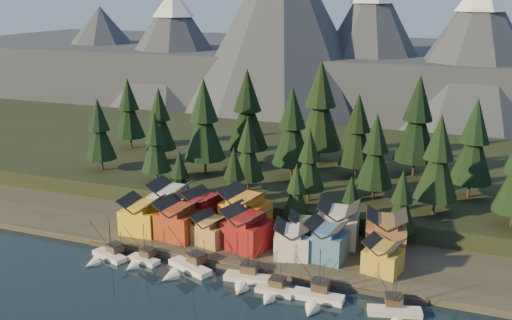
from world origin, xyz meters
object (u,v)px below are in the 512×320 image
at_px(boat_0, 105,251).
at_px(boat_4, 273,286).
at_px(boat_2, 185,262).
at_px(house_back_1, 205,209).
at_px(house_front_0, 141,214).
at_px(house_front_1, 178,218).
at_px(boat_1, 141,255).
at_px(boat_6, 396,308).
at_px(house_back_0, 172,201).
at_px(boat_3, 246,273).
at_px(boat_5, 317,292).

relative_size(boat_0, boat_4, 1.07).
xyz_separation_m(boat_2, house_back_1, (-5.20, 21.16, 4.30)).
xyz_separation_m(boat_0, house_front_0, (1.32, 13.99, 4.18)).
bearing_deg(boat_2, house_back_1, 125.77).
bearing_deg(house_front_1, boat_1, -95.09).
bearing_deg(boat_6, boat_1, 163.04).
distance_m(boat_6, house_front_1, 56.89).
distance_m(boat_0, house_back_0, 23.99).
bearing_deg(boat_1, boat_6, 9.38).
relative_size(boat_1, house_back_1, 1.01).
xyz_separation_m(boat_0, house_front_1, (11.58, 14.16, 4.42)).
relative_size(boat_6, house_back_0, 1.06).
bearing_deg(boat_2, house_back_0, 146.81).
relative_size(boat_4, boat_6, 0.90).
distance_m(boat_4, boat_6, 24.49).
bearing_deg(boat_2, house_front_0, 167.62).
xyz_separation_m(boat_3, house_front_1, (-22.85, 13.03, 4.21)).
bearing_deg(house_front_0, house_front_1, -1.50).
xyz_separation_m(boat_2, boat_3, (14.31, -0.01, 0.05)).
bearing_deg(house_back_1, house_front_1, -99.34).
xyz_separation_m(boat_3, boat_6, (31.67, -2.57, -0.27)).
distance_m(boat_2, house_back_1, 22.21).
height_order(boat_5, house_front_0, boat_5).
distance_m(boat_0, house_front_1, 18.82).
xyz_separation_m(boat_0, house_back_0, (4.97, 22.91, 5.09)).
xyz_separation_m(boat_2, house_front_1, (-8.55, 13.02, 4.27)).
distance_m(boat_2, boat_6, 46.05).
xyz_separation_m(boat_1, boat_3, (25.67, 0.02, 0.18)).
bearing_deg(boat_6, house_back_1, 140.71).
distance_m(boat_1, house_back_0, 22.70).
bearing_deg(boat_3, boat_4, -25.42).
xyz_separation_m(house_back_0, house_back_1, (9.96, -0.62, -0.64)).
xyz_separation_m(boat_0, boat_3, (34.43, 1.13, 0.20)).
relative_size(boat_1, house_front_1, 1.02).
bearing_deg(boat_4, boat_6, 3.26).
relative_size(boat_1, house_front_0, 1.10).
bearing_deg(house_back_1, boat_3, -34.31).
bearing_deg(boat_1, boat_0, -160.84).
relative_size(boat_1, boat_3, 0.87).
bearing_deg(boat_4, boat_0, -179.54).
relative_size(boat_3, house_back_1, 1.16).
relative_size(boat_1, boat_5, 0.87).
height_order(boat_2, boat_6, boat_2).
relative_size(boat_4, house_front_1, 1.01).
relative_size(house_front_0, house_back_0, 0.87).
height_order(boat_4, boat_6, boat_6).
distance_m(boat_0, boat_6, 66.12).
bearing_deg(house_back_0, boat_2, -57.23).
xyz_separation_m(boat_2, boat_6, (45.98, -2.58, -0.22)).
xyz_separation_m(boat_4, house_back_1, (-26.69, 23.95, 4.49)).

